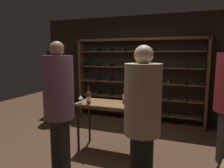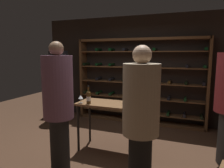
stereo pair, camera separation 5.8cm
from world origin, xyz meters
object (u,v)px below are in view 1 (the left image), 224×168
object	(u,v)px
person_guest_khaki	(59,102)
wine_rack	(138,82)
person_bystander_dark_jacket	(58,77)
wine_glass_stemmed_left	(81,97)
person_guest_blue_shirt	(142,115)
tasting_table	(113,109)
wine_bottle_gold_foil	(125,95)
wine_bottle_amber_reserve	(89,97)

from	to	relation	value
person_guest_khaki	wine_rack	bearing A→B (deg)	153.58
wine_rack	person_bystander_dark_jacket	xyz separation A→B (m)	(-2.13, -0.43, 0.07)
person_bystander_dark_jacket	wine_glass_stemmed_left	distance (m)	2.18
person_guest_khaki	person_guest_blue_shirt	size ratio (longest dim) A/B	1.04
tasting_table	person_guest_khaki	distance (m)	1.08
tasting_table	person_guest_blue_shirt	bearing A→B (deg)	-53.04
person_bystander_dark_jacket	wine_bottle_gold_foil	bearing A→B (deg)	-9.10
person_guest_blue_shirt	wine_glass_stemmed_left	size ratio (longest dim) A/B	13.29
tasting_table	person_bystander_dark_jacket	distance (m)	2.52
wine_bottle_gold_foil	wine_glass_stemmed_left	world-z (taller)	wine_bottle_gold_foil
wine_rack	tasting_table	size ratio (longest dim) A/B	2.53
wine_bottle_gold_foil	wine_glass_stemmed_left	distance (m)	0.79
wine_bottle_gold_foil	tasting_table	bearing A→B (deg)	-140.55
wine_bottle_amber_reserve	person_bystander_dark_jacket	bearing A→B (deg)	138.45
wine_bottle_amber_reserve	wine_glass_stemmed_left	xyz separation A→B (m)	(-0.15, -0.02, -0.01)
wine_rack	person_bystander_dark_jacket	bearing A→B (deg)	-168.63
person_bystander_dark_jacket	wine_glass_stemmed_left	bearing A→B (deg)	-25.81
wine_rack	wine_bottle_gold_foil	size ratio (longest dim) A/B	8.78
person_bystander_dark_jacket	wine_bottle_amber_reserve	distance (m)	2.28
person_guest_khaki	person_bystander_dark_jacket	bearing A→B (deg)	-159.91
wine_rack	wine_bottle_amber_reserve	distance (m)	1.99
wine_rack	tasting_table	bearing A→B (deg)	-90.72
person_guest_khaki	person_bystander_dark_jacket	xyz separation A→B (m)	(-1.60, 2.25, 0.06)
wine_glass_stemmed_left	person_guest_khaki	bearing A→B (deg)	-86.11
person_guest_blue_shirt	tasting_table	bearing A→B (deg)	101.99
wine_rack	person_guest_khaki	distance (m)	2.73
person_bystander_dark_jacket	wine_bottle_gold_foil	distance (m)	2.57
wine_glass_stemmed_left	wine_rack	bearing A→B (deg)	73.60
wine_bottle_amber_reserve	person_guest_blue_shirt	bearing A→B (deg)	-35.22
person_bystander_dark_jacket	wine_bottle_amber_reserve	world-z (taller)	person_bystander_dark_jacket
wine_bottle_amber_reserve	wine_rack	bearing A→B (deg)	77.74
person_guest_khaki	wine_bottle_gold_foil	size ratio (longest dim) A/B	5.20
person_bystander_dark_jacket	wine_glass_stemmed_left	size ratio (longest dim) A/B	14.58
tasting_table	wine_bottle_amber_reserve	bearing A→B (deg)	-156.50
person_bystander_dark_jacket	wine_bottle_amber_reserve	size ratio (longest dim) A/B	6.38
person_guest_blue_shirt	wine_bottle_gold_foil	world-z (taller)	person_guest_blue_shirt
person_guest_khaki	person_guest_blue_shirt	world-z (taller)	person_guest_khaki
wine_rack	person_guest_blue_shirt	xyz separation A→B (m)	(0.71, -2.74, -0.03)
person_guest_khaki	wine_glass_stemmed_left	xyz separation A→B (m)	(-0.05, 0.73, -0.08)
wine_rack	wine_glass_stemmed_left	xyz separation A→B (m)	(-0.58, -1.95, -0.06)
wine_bottle_gold_foil	wine_bottle_amber_reserve	world-z (taller)	wine_bottle_gold_foil
wine_rack	person_guest_blue_shirt	bearing A→B (deg)	-75.47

